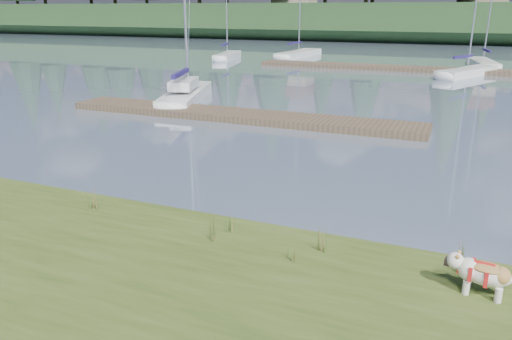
% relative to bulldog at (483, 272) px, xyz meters
% --- Properties ---
extents(ground, '(200.00, 200.00, 0.00)m').
position_rel_bulldog_xyz_m(ground, '(-5.60, 32.70, -0.72)').
color(ground, slate).
rests_on(ground, ground).
extents(bank, '(60.00, 9.00, 0.35)m').
position_rel_bulldog_xyz_m(bank, '(-5.60, -3.30, -0.55)').
color(bank, '#41511E').
rests_on(bank, ground).
extents(ridge, '(200.00, 20.00, 5.00)m').
position_rel_bulldog_xyz_m(ridge, '(-5.60, 75.70, 1.78)').
color(ridge, '#1B3218').
rests_on(ridge, ground).
extents(bulldog, '(1.01, 0.49, 0.60)m').
position_rel_bulldog_xyz_m(bulldog, '(0.00, 0.00, 0.00)').
color(bulldog, silver).
rests_on(bulldog, bank).
extents(sailboat_main, '(3.88, 7.81, 11.23)m').
position_rel_bulldog_xyz_m(sailboat_main, '(-13.99, 15.09, -0.30)').
color(sailboat_main, silver).
rests_on(sailboat_main, ground).
extents(dock_near, '(16.00, 2.00, 0.30)m').
position_rel_bulldog_xyz_m(dock_near, '(-9.60, 11.70, -0.57)').
color(dock_near, '#4C3D2C').
rests_on(dock_near, ground).
extents(dock_far, '(26.00, 2.20, 0.30)m').
position_rel_bulldog_xyz_m(dock_far, '(-3.60, 32.70, -0.57)').
color(dock_far, '#4C3D2C').
rests_on(dock_far, ground).
extents(sailboat_bg_0, '(2.69, 6.84, 9.89)m').
position_rel_bulldog_xyz_m(sailboat_bg_0, '(-21.81, 36.17, -0.40)').
color(sailboat_bg_0, silver).
rests_on(sailboat_bg_0, ground).
extents(sailboat_bg_1, '(2.48, 9.06, 13.23)m').
position_rel_bulldog_xyz_m(sailboat_bg_1, '(-16.09, 41.01, -0.40)').
color(sailboat_bg_1, silver).
rests_on(sailboat_bg_1, ground).
extents(sailboat_bg_2, '(4.49, 7.22, 11.08)m').
position_rel_bulldog_xyz_m(sailboat_bg_2, '(-0.36, 31.47, -0.39)').
color(sailboat_bg_2, silver).
rests_on(sailboat_bg_2, ground).
extents(sailboat_bg_3, '(2.75, 7.60, 11.02)m').
position_rel_bulldog_xyz_m(sailboat_bg_3, '(0.33, 38.14, -0.40)').
color(sailboat_bg_3, silver).
rests_on(sailboat_bg_3, ground).
extents(weed_0, '(0.17, 0.14, 0.63)m').
position_rel_bulldog_xyz_m(weed_0, '(-4.76, 0.09, -0.11)').
color(weed_0, '#475B23').
rests_on(weed_0, bank).
extents(weed_1, '(0.17, 0.14, 0.46)m').
position_rel_bulldog_xyz_m(weed_1, '(-4.56, 0.54, -0.18)').
color(weed_1, '#475B23').
rests_on(weed_1, bank).
extents(weed_2, '(0.17, 0.14, 0.54)m').
position_rel_bulldog_xyz_m(weed_2, '(-2.66, 0.42, -0.15)').
color(weed_2, '#475B23').
rests_on(weed_2, bank).
extents(weed_3, '(0.17, 0.14, 0.53)m').
position_rel_bulldog_xyz_m(weed_3, '(-7.82, 0.42, -0.15)').
color(weed_3, '#475B23').
rests_on(weed_3, bank).
extents(weed_4, '(0.17, 0.14, 0.39)m').
position_rel_bulldog_xyz_m(weed_4, '(-3.04, -0.07, -0.21)').
color(weed_4, '#475B23').
rests_on(weed_4, bank).
extents(weed_5, '(0.17, 0.14, 0.68)m').
position_rel_bulldog_xyz_m(weed_5, '(-0.34, 0.60, -0.09)').
color(weed_5, '#475B23').
rests_on(weed_5, bank).
extents(mud_lip, '(60.00, 0.50, 0.14)m').
position_rel_bulldog_xyz_m(mud_lip, '(-5.60, 1.10, -0.65)').
color(mud_lip, '#33281C').
rests_on(mud_lip, ground).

